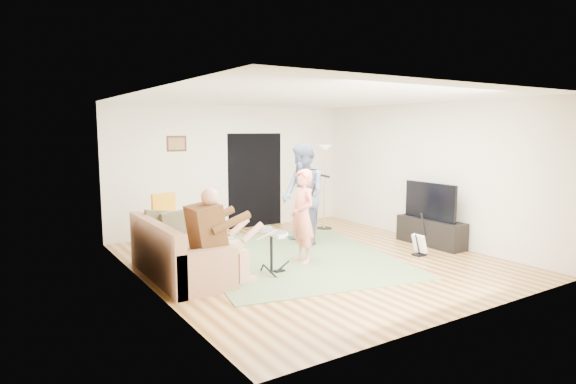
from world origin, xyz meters
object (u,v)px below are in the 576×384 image
object	(u,v)px
guitarist	(303,195)
guitar_spare	(420,243)
sofa	(174,258)
tv_cabinet	(431,232)
dining_chair	(168,233)
drum_kit	(271,254)
television	(430,201)
torchiere_lamp	(325,172)
singer	(303,216)

from	to	relation	value
guitarist	guitar_spare	bearing A→B (deg)	43.56
sofa	tv_cabinet	distance (m)	4.84
sofa	guitarist	distance (m)	2.91
tv_cabinet	guitar_spare	bearing A→B (deg)	-151.12
dining_chair	drum_kit	bearing A→B (deg)	-71.96
dining_chair	television	bearing A→B (deg)	-31.37
sofa	tv_cabinet	world-z (taller)	sofa
torchiere_lamp	television	xyz separation A→B (m)	(0.76, -2.28, -0.42)
tv_cabinet	guitarist	bearing A→B (deg)	147.06
guitarist	dining_chair	distance (m)	2.55
drum_kit	singer	distance (m)	0.95
guitar_spare	television	distance (m)	1.05
guitarist	television	bearing A→B (deg)	64.03
guitarist	singer	bearing A→B (deg)	-27.15
torchiere_lamp	tv_cabinet	bearing A→B (deg)	-70.44
singer	tv_cabinet	bearing A→B (deg)	87.21
torchiere_lamp	television	distance (m)	2.44
singer	torchiere_lamp	distance (m)	2.78
guitarist	television	world-z (taller)	guitarist
television	sofa	bearing A→B (deg)	171.76
tv_cabinet	television	xyz separation A→B (m)	(-0.05, 0.00, 0.60)
drum_kit	torchiere_lamp	distance (m)	3.63
dining_chair	television	distance (m)	4.85
guitar_spare	tv_cabinet	distance (m)	0.88
singer	television	xyz separation A→B (m)	(2.68, -0.33, 0.08)
sofa	guitarist	xyz separation A→B (m)	(2.76, 0.63, 0.68)
sofa	television	size ratio (longest dim) A/B	1.83
guitarist	television	distance (m)	2.39
singer	dining_chair	bearing A→B (deg)	-132.23
drum_kit	television	world-z (taller)	television
sofa	torchiere_lamp	bearing A→B (deg)	21.77
guitarist	guitar_spare	distance (m)	2.28
sofa	dining_chair	xyz separation A→B (m)	(0.39, 1.39, 0.09)
tv_cabinet	television	world-z (taller)	television
drum_kit	guitarist	distance (m)	2.05
guitarist	guitar_spare	size ratio (longest dim) A/B	2.56
guitar_spare	torchiere_lamp	distance (m)	2.90
drum_kit	guitarist	xyz separation A→B (m)	(1.46, 1.28, 0.66)
drum_kit	torchiere_lamp	bearing A→B (deg)	39.80
torchiere_lamp	dining_chair	world-z (taller)	torchiere_lamp
guitar_spare	dining_chair	xyz separation A→B (m)	(-3.63, 2.50, 0.16)
guitar_spare	television	world-z (taller)	television
sofa	guitar_spare	xyz separation A→B (m)	(4.02, -1.11, -0.07)
drum_kit	tv_cabinet	xyz separation A→B (m)	(3.50, -0.04, -0.06)
drum_kit	guitar_spare	xyz separation A→B (m)	(2.73, -0.46, -0.09)
tv_cabinet	television	bearing A→B (deg)	180.00
torchiere_lamp	guitarist	bearing A→B (deg)	-142.09
singer	dining_chair	xyz separation A→B (m)	(-1.67, 1.75, -0.40)
sofa	drum_kit	xyz separation A→B (m)	(1.30, -0.65, 0.02)
singer	guitarist	bearing A→B (deg)	149.25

